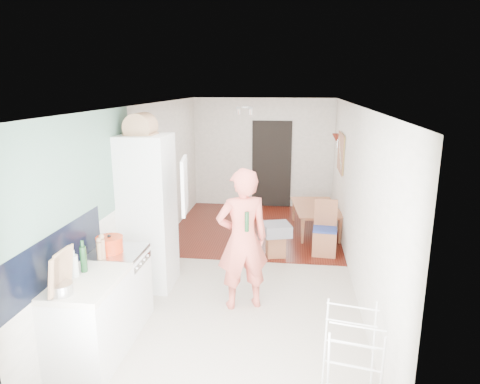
% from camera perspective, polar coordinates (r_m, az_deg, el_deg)
% --- Properties ---
extents(room_shell, '(3.20, 7.00, 2.50)m').
position_cam_1_polar(room_shell, '(6.44, 0.77, 0.31)').
color(room_shell, white).
rests_on(room_shell, ground).
extents(floor, '(3.20, 7.00, 0.01)m').
position_cam_1_polar(floor, '(6.85, 0.73, -9.89)').
color(floor, '#C0B4A2').
rests_on(floor, ground).
extents(wood_floor_overlay, '(3.20, 3.30, 0.01)m').
position_cam_1_polar(wood_floor_overlay, '(8.57, 2.16, -4.83)').
color(wood_floor_overlay, '#541A0F').
rests_on(wood_floor_overlay, room_shell).
extents(sage_wall_panel, '(0.02, 3.00, 1.30)m').
position_cam_1_polar(sage_wall_panel, '(4.90, -20.90, 2.09)').
color(sage_wall_panel, slate).
rests_on(sage_wall_panel, room_shell).
extents(tile_splashback, '(0.02, 1.90, 0.50)m').
position_cam_1_polar(tile_splashback, '(4.63, -23.26, -7.88)').
color(tile_splashback, black).
rests_on(tile_splashback, room_shell).
extents(doorway_recess, '(0.90, 0.04, 2.00)m').
position_cam_1_polar(doorway_recess, '(9.87, 4.24, 3.68)').
color(doorway_recess, black).
rests_on(doorway_recess, room_shell).
extents(base_cabinet, '(0.60, 0.90, 0.86)m').
position_cam_1_polar(base_cabinet, '(4.81, -19.33, -16.21)').
color(base_cabinet, white).
rests_on(base_cabinet, room_shell).
extents(worktop, '(0.62, 0.92, 0.06)m').
position_cam_1_polar(worktop, '(4.60, -19.81, -11.23)').
color(worktop, '#EFE8CF').
rests_on(worktop, room_shell).
extents(range_cooker, '(0.60, 0.60, 0.88)m').
position_cam_1_polar(range_cooker, '(5.40, -15.77, -12.29)').
color(range_cooker, white).
rests_on(range_cooker, room_shell).
extents(cooker_top, '(0.60, 0.60, 0.04)m').
position_cam_1_polar(cooker_top, '(5.21, -16.11, -7.75)').
color(cooker_top, '#B6B6B9').
rests_on(cooker_top, room_shell).
extents(fridge_housing, '(0.66, 0.66, 2.15)m').
position_cam_1_polar(fridge_housing, '(6.04, -12.18, -2.71)').
color(fridge_housing, white).
rests_on(fridge_housing, room_shell).
extents(fridge_door, '(0.14, 0.56, 0.70)m').
position_cam_1_polar(fridge_door, '(5.46, -7.43, 0.87)').
color(fridge_door, white).
rests_on(fridge_door, room_shell).
extents(fridge_interior, '(0.02, 0.52, 0.66)m').
position_cam_1_polar(fridge_interior, '(5.82, -9.55, 1.63)').
color(fridge_interior, white).
rests_on(fridge_interior, room_shell).
extents(pinboard, '(0.03, 0.90, 0.70)m').
position_cam_1_polar(pinboard, '(8.26, 13.32, 5.13)').
color(pinboard, tan).
rests_on(pinboard, room_shell).
extents(pinboard_frame, '(0.00, 0.94, 0.74)m').
position_cam_1_polar(pinboard_frame, '(8.26, 13.22, 5.14)').
color(pinboard_frame, '#9D5533').
rests_on(pinboard_frame, room_shell).
extents(wall_sconce, '(0.18, 0.18, 0.16)m').
position_cam_1_polar(wall_sconce, '(8.87, 12.73, 7.08)').
color(wall_sconce, maroon).
rests_on(wall_sconce, room_shell).
extents(person, '(0.92, 0.76, 2.15)m').
position_cam_1_polar(person, '(5.32, 0.34, -4.69)').
color(person, '#E66556').
rests_on(person, floor).
extents(dining_table, '(0.84, 1.32, 0.44)m').
position_cam_1_polar(dining_table, '(8.43, 10.17, -3.83)').
color(dining_table, '#9D5533').
rests_on(dining_table, floor).
extents(dining_chair, '(0.42, 0.42, 0.92)m').
position_cam_1_polar(dining_chair, '(7.29, 11.26, -4.81)').
color(dining_chair, '#9D5533').
rests_on(dining_chair, floor).
extents(stool, '(0.35, 0.35, 0.39)m').
position_cam_1_polar(stool, '(7.19, 4.77, -7.09)').
color(stool, '#9D5533').
rests_on(stool, floor).
extents(grey_drape, '(0.53, 0.53, 0.19)m').
position_cam_1_polar(grey_drape, '(7.06, 4.91, -4.99)').
color(grey_drape, gray).
rests_on(grey_drape, stool).
extents(drying_rack, '(0.53, 0.49, 0.89)m').
position_cam_1_polar(drying_rack, '(4.15, 14.68, -20.80)').
color(drying_rack, white).
rests_on(drying_rack, floor).
extents(bread_bin, '(0.42, 0.41, 0.20)m').
position_cam_1_polar(bread_bin, '(5.82, -13.12, 8.46)').
color(bread_bin, tan).
rests_on(bread_bin, fridge_housing).
extents(red_casserole, '(0.36, 0.36, 0.18)m').
position_cam_1_polar(red_casserole, '(5.17, -16.98, -6.69)').
color(red_casserole, red).
rests_on(red_casserole, cooker_top).
extents(steel_pan, '(0.26, 0.26, 0.11)m').
position_cam_1_polar(steel_pan, '(4.34, -22.73, -11.84)').
color(steel_pan, '#B6B6B9').
rests_on(steel_pan, worktop).
extents(held_bottle, '(0.05, 0.05, 0.24)m').
position_cam_1_polar(held_bottle, '(5.10, 0.92, -3.98)').
color(held_bottle, '#173F1E').
rests_on(held_bottle, person).
extents(bottle_a, '(0.08, 0.08, 0.27)m').
position_cam_1_polar(bottle_a, '(4.73, -20.10, -8.37)').
color(bottle_a, '#173F1E').
rests_on(bottle_a, worktop).
extents(bottle_b, '(0.06, 0.06, 0.27)m').
position_cam_1_polar(bottle_b, '(4.71, -20.17, -8.43)').
color(bottle_b, '#173F1E').
rests_on(bottle_b, worktop).
extents(bottle_c, '(0.11, 0.11, 0.22)m').
position_cam_1_polar(bottle_c, '(4.65, -21.30, -9.18)').
color(bottle_c, silver).
rests_on(bottle_c, worktop).
extents(pepper_mill_front, '(0.06, 0.06, 0.22)m').
position_cam_1_polar(pepper_mill_front, '(5.00, -17.87, -7.22)').
color(pepper_mill_front, tan).
rests_on(pepper_mill_front, worktop).
extents(pepper_mill_back, '(0.07, 0.07, 0.20)m').
position_cam_1_polar(pepper_mill_back, '(4.97, -18.23, -7.50)').
color(pepper_mill_back, tan).
rests_on(pepper_mill_back, worktop).
extents(chopping_boards, '(0.11, 0.31, 0.42)m').
position_cam_1_polar(chopping_boards, '(4.31, -22.80, -9.77)').
color(chopping_boards, tan).
rests_on(chopping_boards, worktop).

